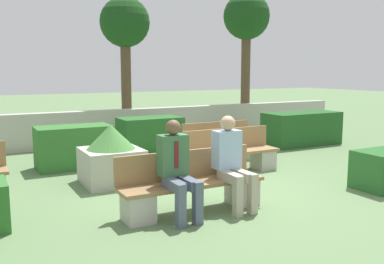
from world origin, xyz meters
name	(u,v)px	position (x,y,z in m)	size (l,w,h in m)	color
ground_plane	(222,189)	(0.00, 0.00, 0.00)	(60.00, 60.00, 0.00)	#607F51
perimeter_wall	(121,126)	(0.00, 5.01, 0.45)	(14.34, 0.30, 0.90)	#B7B2A8
bench_front	(192,188)	(-0.96, -0.74, 0.32)	(2.07, 0.48, 0.82)	#937047
bench_left_side	(221,147)	(1.15, 1.88, 0.31)	(1.66, 0.49, 0.82)	#937047
bench_back	(232,156)	(0.79, 0.90, 0.31)	(1.88, 0.48, 0.82)	#937047
person_seated_man	(177,166)	(-1.25, -0.88, 0.70)	(0.38, 0.63, 1.29)	#515B70
person_seated_woman	(231,159)	(-0.40, -0.88, 0.71)	(0.38, 0.63, 1.30)	#B2A893
hedge_block_near_left	(74,147)	(-1.77, 2.72, 0.42)	(1.44, 0.74, 0.84)	#33702D
hedge_block_mid_left	(150,134)	(0.25, 3.63, 0.41)	(1.48, 0.81, 0.82)	#286028
hedge_block_mid_right	(302,129)	(4.07, 2.59, 0.42)	(2.04, 0.87, 0.85)	#235623
planter_corner_left	(111,156)	(-1.47, 1.21, 0.47)	(0.97, 0.97, 1.02)	#B7B2A8
tree_center_left	(125,27)	(0.50, 5.96, 3.12)	(1.40, 1.40, 3.96)	brown
tree_center_right	(246,21)	(4.38, 5.59, 3.44)	(1.46, 1.46, 4.34)	brown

